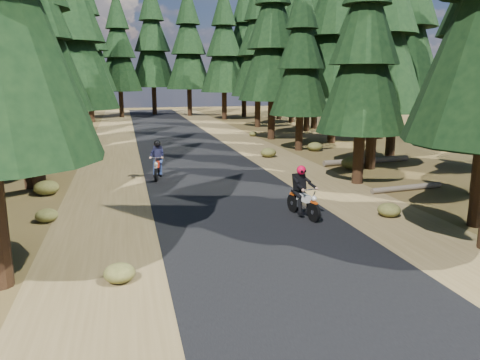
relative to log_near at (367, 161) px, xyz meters
name	(u,v)px	position (x,y,z in m)	size (l,w,h in m)	color
ground	(251,223)	(-8.85, -8.72, -0.16)	(120.00, 120.00, 0.00)	#4B3A1B
road	(220,188)	(-8.85, -3.72, -0.15)	(6.00, 100.00, 0.01)	black
shoulder_l	(107,194)	(-13.45, -3.72, -0.16)	(3.20, 100.00, 0.01)	brown
shoulder_r	(322,182)	(-4.25, -3.72, -0.16)	(3.20, 100.00, 0.01)	brown
pine_forest	(174,29)	(-8.86, 12.32, 7.73)	(34.59, 55.08, 16.32)	black
log_near	(367,161)	(0.00, 0.00, 0.00)	(0.32, 0.32, 5.24)	#4C4233
log_far	(407,188)	(-1.46, -6.00, -0.04)	(0.24, 0.24, 3.43)	#4C4233
understory_shrubs	(234,169)	(-7.68, -1.22, 0.11)	(15.77, 30.75, 0.64)	#474C1E
rider_lead	(303,200)	(-6.99, -8.46, 0.42)	(0.95, 2.00, 1.71)	beige
rider_follow	(158,166)	(-11.25, -1.21, 0.43)	(0.94, 2.04, 1.75)	maroon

